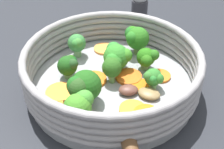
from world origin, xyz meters
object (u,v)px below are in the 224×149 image
object	(u,v)px
broccoli_floret_6	(136,37)
broccoli_floret_3	(69,65)
carrot_slice_4	(75,91)
carrot_slice_8	(60,92)
broccoli_floret_1	(112,67)
mushroom_piece_1	(128,90)
broccoli_floret_4	(83,86)
salt_shaker	(139,8)
carrot_slice_3	(104,49)
carrot_slice_6	(133,110)
broccoli_floret_5	(153,78)
carrot_slice_1	(129,77)
broccoli_floret_2	(79,106)
mushroom_piece_0	(149,94)
broccoli_floret_7	(148,59)
carrot_slice_0	(160,76)
carrot_slice_5	(141,85)
carrot_slice_7	(94,79)
broccoli_floret_0	(116,56)
carrot_slice_2	(149,114)
skillet	(112,86)
broccoli_floret_8	(77,44)
carrot_slice_9	(53,106)

from	to	relation	value
broccoli_floret_6	broccoli_floret_3	bearing A→B (deg)	-90.27
carrot_slice_4	broccoli_floret_3	bearing A→B (deg)	164.63
carrot_slice_8	broccoli_floret_1	bearing A→B (deg)	77.60
mushroom_piece_1	broccoli_floret_4	bearing A→B (deg)	-103.54
broccoli_floret_6	salt_shaker	size ratio (longest dim) A/B	0.61
carrot_slice_3	carrot_slice_8	bearing A→B (deg)	-60.33
carrot_slice_6	broccoli_floret_5	distance (m)	0.07
carrot_slice_1	broccoli_floret_2	bearing A→B (deg)	-67.72
carrot_slice_3	mushroom_piece_0	size ratio (longest dim) A/B	1.11
carrot_slice_8	salt_shaker	world-z (taller)	salt_shaker
broccoli_floret_7	carrot_slice_0	bearing A→B (deg)	14.88
broccoli_floret_4	carrot_slice_6	bearing A→B (deg)	44.77
carrot_slice_4	broccoli_floret_4	bearing A→B (deg)	0.42
broccoli_floret_3	carrot_slice_5	bearing A→B (deg)	45.66
carrot_slice_7	broccoli_floret_0	distance (m)	0.06
carrot_slice_5	mushroom_piece_1	size ratio (longest dim) A/B	1.00
mushroom_piece_1	carrot_slice_3	bearing A→B (deg)	165.57
carrot_slice_6	broccoli_floret_4	bearing A→B (deg)	-135.23
carrot_slice_5	carrot_slice_7	xyz separation A→B (m)	(-0.05, -0.06, 0.00)
carrot_slice_1	broccoli_floret_4	distance (m)	0.10
broccoli_floret_3	broccoli_floret_4	distance (m)	0.07
broccoli_floret_3	carrot_slice_0	bearing A→B (deg)	57.34
carrot_slice_8	broccoli_floret_4	world-z (taller)	broccoli_floret_4
carrot_slice_7	mushroom_piece_1	world-z (taller)	mushroom_piece_1
broccoli_floret_0	broccoli_floret_5	bearing A→B (deg)	15.92
broccoli_floret_7	mushroom_piece_1	bearing A→B (deg)	-61.76
carrot_slice_0	broccoli_floret_4	distance (m)	0.14
carrot_slice_7	broccoli_floret_3	xyz separation A→B (m)	(-0.03, -0.03, 0.02)
broccoli_floret_1	carrot_slice_2	bearing A→B (deg)	2.01
broccoli_floret_6	skillet	bearing A→B (deg)	-58.97
broccoli_floret_0	broccoli_floret_8	xyz separation A→B (m)	(-0.07, -0.04, 0.00)
carrot_slice_3	broccoli_floret_1	bearing A→B (deg)	-23.00
carrot_slice_6	carrot_slice_1	bearing A→B (deg)	149.62
skillet	carrot_slice_6	xyz separation A→B (m)	(0.08, -0.01, 0.01)
broccoli_floret_4	mushroom_piece_0	size ratio (longest dim) A/B	1.55
carrot_slice_3	broccoli_floret_0	world-z (taller)	broccoli_floret_0
skillet	carrot_slice_9	bearing A→B (deg)	-87.62
broccoli_floret_4	skillet	bearing A→B (deg)	108.73
broccoli_floret_2	carrot_slice_5	bearing A→B (deg)	98.72
carrot_slice_8	broccoli_floret_0	bearing A→B (deg)	93.53
carrot_slice_4	carrot_slice_9	world-z (taller)	same
skillet	carrot_slice_1	world-z (taller)	carrot_slice_1
mushroom_piece_0	mushroom_piece_1	xyz separation A→B (m)	(-0.02, -0.02, 0.00)
broccoli_floret_5	broccoli_floret_7	bearing A→B (deg)	153.51
carrot_slice_1	carrot_slice_2	size ratio (longest dim) A/B	1.10
carrot_slice_7	broccoli_floret_2	size ratio (longest dim) A/B	0.85
carrot_slice_8	broccoli_floret_8	bearing A→B (deg)	137.42
carrot_slice_0	carrot_slice_5	xyz separation A→B (m)	(0.00, -0.04, -0.00)
carrot_slice_1	carrot_slice_7	size ratio (longest dim) A/B	1.03
broccoli_floret_2	broccoli_floret_1	bearing A→B (deg)	121.50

